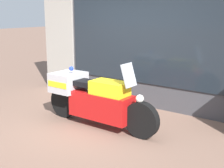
{
  "coord_description": "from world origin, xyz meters",
  "views": [
    {
      "loc": [
        3.66,
        -4.16,
        2.15
      ],
      "look_at": [
        0.04,
        0.7,
        0.72
      ],
      "focal_mm": 50.0,
      "sensor_mm": 36.0,
      "label": 1
    }
  ],
  "objects": [
    {
      "name": "ground_plane",
      "position": [
        0.0,
        0.0,
        0.0
      ],
      "size": [
        60.0,
        60.0,
        0.0
      ],
      "primitive_type": "plane",
      "color": "#7A5B4C"
    },
    {
      "name": "shop_building",
      "position": [
        -0.44,
        2.0,
        1.94
      ],
      "size": [
        6.08,
        0.55,
        3.86
      ],
      "color": "#424247",
      "rests_on": "ground"
    },
    {
      "name": "window_display",
      "position": [
        0.43,
        2.03,
        0.45
      ],
      "size": [
        4.61,
        0.3,
        1.87
      ],
      "color": "slate",
      "rests_on": "ground"
    },
    {
      "name": "paramedic_motorcycle",
      "position": [
        -0.04,
        0.2,
        0.55
      ],
      "size": [
        2.5,
        0.63,
        1.27
      ],
      "rotation": [
        0.0,
        0.0,
        0.0
      ],
      "color": "black",
      "rests_on": "ground"
    }
  ]
}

